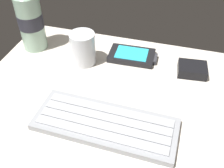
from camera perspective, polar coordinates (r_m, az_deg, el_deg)
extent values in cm
cube|color=beige|center=(62.02, 0.00, -2.75)|extent=(64.00, 48.00, 2.00)
cube|color=#93969B|center=(54.29, -1.45, -8.62)|extent=(29.24, 11.64, 1.40)
cube|color=#ADAFB5|center=(55.70, -0.39, -5.57)|extent=(26.72, 2.59, 0.30)
cube|color=#ADAFB5|center=(54.31, -1.10, -7.20)|extent=(26.72, 2.59, 0.30)
cube|color=#ADAFB5|center=(52.98, -1.85, -8.92)|extent=(26.72, 2.59, 0.30)
cube|color=#ADAFB5|center=(51.71, -2.64, -10.72)|extent=(26.72, 2.59, 0.30)
cube|color=black|center=(71.82, 4.23, 6.12)|extent=(12.26, 8.03, 1.40)
cube|color=#2DB7D1|center=(71.39, 4.26, 6.61)|extent=(8.61, 6.23, 0.10)
cube|color=#333338|center=(71.31, 9.30, 5.33)|extent=(0.94, 3.83, 1.12)
cylinder|color=silver|center=(68.50, -6.27, 7.62)|extent=(6.40, 6.40, 8.50)
cylinder|color=orange|center=(69.06, -6.21, 6.94)|extent=(5.50, 5.50, 6.12)
cylinder|color=#9EC1A8|center=(75.67, -17.02, 12.44)|extent=(6.60, 6.60, 15.00)
cylinder|color=#2D2D38|center=(75.32, -17.13, 12.93)|extent=(6.73, 6.73, 3.80)
cube|color=black|center=(69.06, 16.87, 3.01)|extent=(7.51, 6.25, 2.40)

